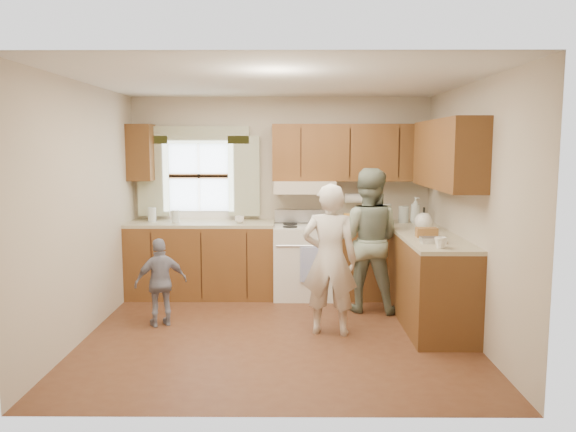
{
  "coord_description": "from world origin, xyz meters",
  "views": [
    {
      "loc": [
        0.14,
        -5.46,
        1.89
      ],
      "look_at": [
        0.1,
        0.4,
        1.15
      ],
      "focal_mm": 35.0,
      "sensor_mm": 36.0,
      "label": 1
    }
  ],
  "objects_px": {
    "woman_left": "(330,259)",
    "woman_right": "(367,240)",
    "child": "(161,282)",
    "stove": "(304,260)"
  },
  "relations": [
    {
      "from": "woman_left",
      "to": "woman_right",
      "type": "relative_size",
      "value": 0.93
    },
    {
      "from": "woman_right",
      "to": "child",
      "type": "relative_size",
      "value": 1.76
    },
    {
      "from": "woman_left",
      "to": "woman_right",
      "type": "height_order",
      "value": "woman_right"
    },
    {
      "from": "stove",
      "to": "child",
      "type": "relative_size",
      "value": 1.15
    },
    {
      "from": "stove",
      "to": "woman_left",
      "type": "height_order",
      "value": "woman_left"
    },
    {
      "from": "woman_right",
      "to": "child",
      "type": "distance_m",
      "value": 2.33
    },
    {
      "from": "stove",
      "to": "woman_right",
      "type": "distance_m",
      "value": 0.98
    },
    {
      "from": "woman_left",
      "to": "woman_right",
      "type": "distance_m",
      "value": 0.96
    },
    {
      "from": "stove",
      "to": "woman_right",
      "type": "relative_size",
      "value": 0.65
    },
    {
      "from": "woman_left",
      "to": "child",
      "type": "height_order",
      "value": "woman_left"
    }
  ]
}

